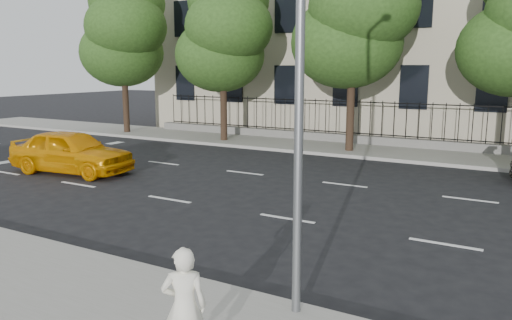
{
  "coord_description": "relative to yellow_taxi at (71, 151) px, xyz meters",
  "views": [
    {
      "loc": [
        5.58,
        -9.03,
        3.95
      ],
      "look_at": [
        -1.24,
        3.0,
        1.4
      ],
      "focal_mm": 35.0,
      "sensor_mm": 36.0,
      "label": 1
    }
  ],
  "objects": [
    {
      "name": "iron_fence",
      "position": [
        9.73,
        11.95,
        -0.19
      ],
      "size": [
        30.0,
        0.5,
        2.2
      ],
      "color": "slate",
      "rests_on": "far_sidewalk"
    },
    {
      "name": "tree_a",
      "position": [
        -6.24,
        9.62,
        5.29
      ],
      "size": [
        5.71,
        5.31,
        9.39
      ],
      "color": "#382619",
      "rests_on": "far_sidewalk"
    },
    {
      "name": "ground",
      "position": [
        9.73,
        -3.75,
        -0.83
      ],
      "size": [
        120.0,
        120.0,
        0.0
      ],
      "primitive_type": "plane",
      "color": "black",
      "rests_on": "ground"
    },
    {
      "name": "yellow_taxi",
      "position": [
        0.0,
        0.0,
        0.0
      ],
      "size": [
        5.09,
        2.53,
        1.67
      ],
      "primitive_type": "imported",
      "rotation": [
        0.0,
        0.0,
        1.69
      ],
      "color": "orange",
      "rests_on": "ground"
    },
    {
      "name": "lane_markings",
      "position": [
        9.73,
        1.0,
        -0.83
      ],
      "size": [
        49.6,
        4.62,
        0.01
      ],
      "primitive_type": null,
      "color": "silver",
      "rests_on": "ground"
    },
    {
      "name": "tree_b",
      "position": [
        0.76,
        9.62,
        5.01
      ],
      "size": [
        5.53,
        5.12,
        8.97
      ],
      "color": "#382619",
      "rests_on": "far_sidewalk"
    },
    {
      "name": "woman_near",
      "position": [
        11.59,
        -8.08,
        0.12
      ],
      "size": [
        0.7,
        0.64,
        1.6
      ],
      "primitive_type": "imported",
      "rotation": [
        0.0,
        0.0,
        3.72
      ],
      "color": "white",
      "rests_on": "near_sidewalk"
    },
    {
      "name": "crosswalk",
      "position": [
        -4.27,
        0.85,
        -0.83
      ],
      "size": [
        0.5,
        12.1,
        0.01
      ],
      "primitive_type": null,
      "color": "silver",
      "rests_on": "ground"
    },
    {
      "name": "far_sidewalk",
      "position": [
        9.73,
        10.25,
        -0.76
      ],
      "size": [
        60.0,
        4.0,
        0.15
      ],
      "primitive_type": "cube",
      "color": "gray",
      "rests_on": "ground"
    },
    {
      "name": "tree_c",
      "position": [
        7.76,
        9.62,
        5.58
      ],
      "size": [
        5.89,
        5.5,
        9.8
      ],
      "color": "#382619",
      "rests_on": "far_sidewalk"
    }
  ]
}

